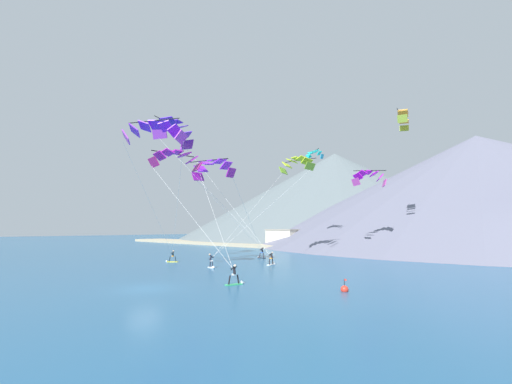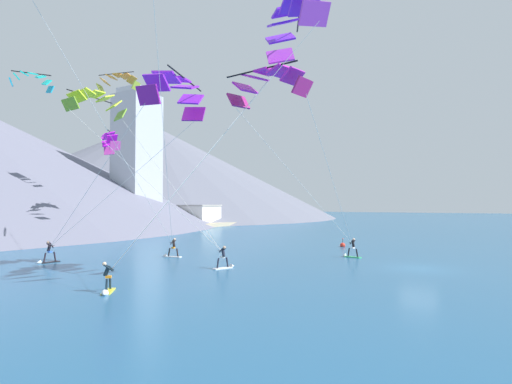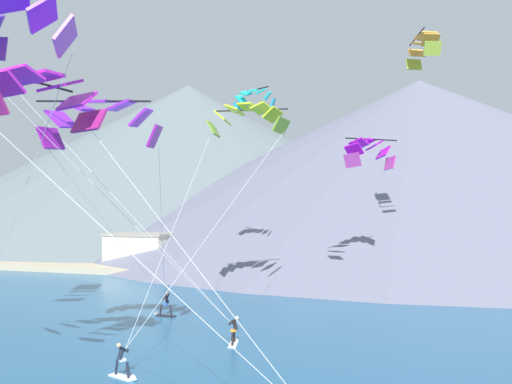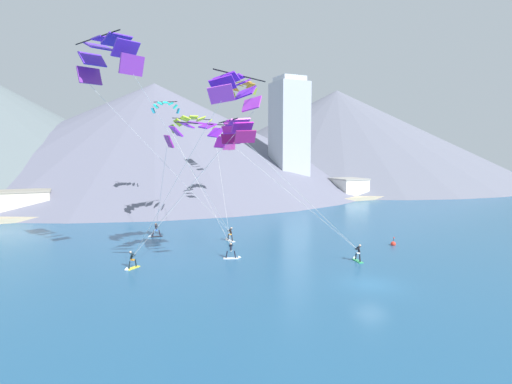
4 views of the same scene
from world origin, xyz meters
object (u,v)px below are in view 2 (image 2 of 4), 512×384
(parafoil_kite_far_left, at_px, (291,24))
(race_marker_buoy, at_px, (343,245))
(kitesurfer_far_left, at_px, (107,284))
(kitesurfer_far_right, at_px, (47,256))
(parafoil_kite_mid_center, at_px, (97,102))
(kitesurfer_near_lead, at_px, (351,252))
(parafoil_kite_near_lead, at_px, (268,83))
(parafoil_kite_far_right, at_px, (175,92))
(kitesurfer_mid_center, at_px, (225,262))
(parafoil_kite_distant_low_drift, at_px, (32,79))
(kitesurfer_near_trail, at_px, (171,251))
(parafoil_kite_distant_high_outer, at_px, (118,80))
(parafoil_kite_distant_mid_solo, at_px, (110,141))

(parafoil_kite_far_left, height_order, race_marker_buoy, parafoil_kite_far_left)
(kitesurfer_far_left, relative_size, kitesurfer_far_right, 0.93)
(kitesurfer_far_right, bearing_deg, parafoil_kite_mid_center, 17.49)
(kitesurfer_near_lead, bearing_deg, kitesurfer_far_right, 129.02)
(parafoil_kite_near_lead, bearing_deg, parafoil_kite_far_right, 103.87)
(kitesurfer_mid_center, relative_size, kitesurfer_far_right, 1.01)
(parafoil_kite_mid_center, height_order, race_marker_buoy, parafoil_kite_mid_center)
(parafoil_kite_distant_low_drift, height_order, race_marker_buoy, parafoil_kite_distant_low_drift)
(parafoil_kite_mid_center, height_order, parafoil_kite_distant_low_drift, parafoil_kite_distant_low_drift)
(kitesurfer_near_lead, relative_size, parafoil_kite_far_right, 0.14)
(kitesurfer_near_lead, bearing_deg, kitesurfer_near_trail, 121.04)
(kitesurfer_far_left, distance_m, race_marker_buoy, 27.87)
(kitesurfer_near_lead, relative_size, parafoil_kite_near_lead, 0.14)
(kitesurfer_far_left, relative_size, parafoil_kite_mid_center, 0.10)
(kitesurfer_mid_center, distance_m, kitesurfer_far_left, 9.54)
(parafoil_kite_far_right, distance_m, parafoil_kite_distant_high_outer, 29.53)
(parafoil_kite_distant_mid_solo, bearing_deg, parafoil_kite_far_left, -109.80)
(kitesurfer_near_trail, distance_m, parafoil_kite_far_left, 20.69)
(parafoil_kite_near_lead, xyz_separation_m, parafoil_kite_distant_low_drift, (-0.11, 26.61, 4.62))
(kitesurfer_near_lead, distance_m, race_marker_buoy, 8.48)
(kitesurfer_near_trail, xyz_separation_m, race_marker_buoy, (15.71, -9.81, -0.32))
(kitesurfer_near_lead, height_order, kitesurfer_far_right, kitesurfer_far_right)
(parafoil_kite_distant_high_outer, distance_m, parafoil_kite_distant_low_drift, 14.60)
(kitesurfer_near_lead, bearing_deg, parafoil_kite_mid_center, 115.32)
(kitesurfer_near_lead, xyz_separation_m, parafoil_kite_distant_mid_solo, (-2.28, 28.41, 11.59))
(kitesurfer_far_right, xyz_separation_m, parafoil_kite_mid_center, (5.59, 1.76, 13.48))
(parafoil_kite_far_left, xyz_separation_m, parafoil_kite_distant_high_outer, (14.48, 32.52, 5.83))
(kitesurfer_far_right, xyz_separation_m, parafoil_kite_near_lead, (3.78, -17.53, 11.71))
(kitesurfer_near_trail, bearing_deg, kitesurfer_near_lead, -58.96)
(kitesurfer_mid_center, relative_size, race_marker_buoy, 1.74)
(parafoil_kite_far_right, height_order, parafoil_kite_distant_high_outer, parafoil_kite_distant_high_outer)
(parafoil_kite_far_right, xyz_separation_m, parafoil_kite_distant_mid_solo, (10.96, 20.44, -0.17))
(parafoil_kite_far_left, bearing_deg, kitesurfer_near_lead, 2.85)
(parafoil_kite_near_lead, relative_size, parafoil_kite_mid_center, 0.78)
(kitesurfer_near_lead, distance_m, parafoil_kite_distant_mid_solo, 30.77)
(parafoil_kite_distant_mid_solo, relative_size, race_marker_buoy, 4.96)
(parafoil_kite_distant_high_outer, bearing_deg, parafoil_kite_distant_low_drift, -164.37)
(parafoil_kite_distant_high_outer, height_order, parafoil_kite_distant_low_drift, parafoil_kite_distant_high_outer)
(kitesurfer_far_left, distance_m, parafoil_kite_mid_center, 22.28)
(parafoil_kite_far_left, height_order, parafoil_kite_far_right, parafoil_kite_far_left)
(kitesurfer_near_lead, bearing_deg, parafoil_kite_distant_low_drift, 112.69)
(kitesurfer_mid_center, bearing_deg, kitesurfer_near_lead, -28.66)
(kitesurfer_mid_center, height_order, kitesurfer_far_left, kitesurfer_mid_center)
(kitesurfer_mid_center, bearing_deg, parafoil_kite_far_left, -110.13)
(kitesurfer_mid_center, distance_m, parafoil_kite_far_right, 12.31)
(parafoil_kite_far_right, bearing_deg, kitesurfer_mid_center, -38.90)
(kitesurfer_mid_center, xyz_separation_m, parafoil_kite_distant_mid_solo, (8.14, 22.72, 11.60))
(kitesurfer_near_trail, bearing_deg, parafoil_kite_near_lead, -107.61)
(parafoil_kite_mid_center, bearing_deg, kitesurfer_mid_center, -92.17)
(kitesurfer_far_right, xyz_separation_m, parafoil_kite_far_right, (2.19, -11.06, 11.72))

